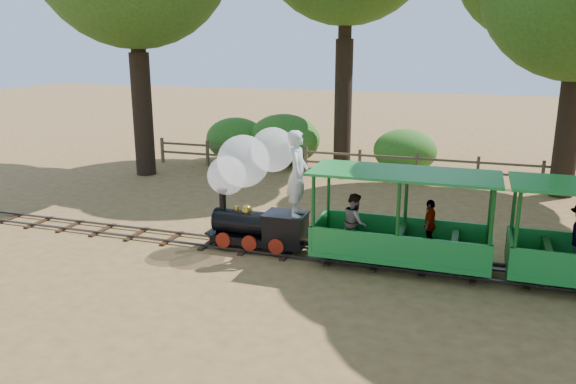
% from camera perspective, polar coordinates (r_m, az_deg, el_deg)
% --- Properties ---
extents(ground, '(90.00, 90.00, 0.00)m').
position_cam_1_polar(ground, '(12.59, 4.40, -6.78)').
color(ground, '#A27845').
rests_on(ground, ground).
extents(track, '(22.00, 1.00, 0.10)m').
position_cam_1_polar(track, '(12.56, 4.41, -6.49)').
color(track, '#3F3D3A').
rests_on(track, ground).
extents(locomotive, '(2.63, 1.19, 2.91)m').
position_cam_1_polar(locomotive, '(12.67, -3.36, 1.28)').
color(locomotive, black).
rests_on(locomotive, ground).
extents(carriage_front, '(3.82, 1.56, 1.99)m').
position_cam_1_polar(carriage_front, '(12.05, 10.93, -3.93)').
color(carriage_front, '#1D8731').
rests_on(carriage_front, track).
extents(fence, '(18.10, 0.10, 1.00)m').
position_cam_1_polar(fence, '(19.98, 10.11, 2.92)').
color(fence, brown).
rests_on(fence, ground).
extents(shrub_west, '(2.54, 1.95, 1.76)m').
position_cam_1_polar(shrub_west, '(22.90, -5.27, 5.36)').
color(shrub_west, '#2D6B1E').
rests_on(shrub_west, ground).
extents(shrub_mid_w, '(2.86, 2.20, 1.98)m').
position_cam_1_polar(shrub_mid_w, '(22.15, -0.39, 5.38)').
color(shrub_mid_w, '#2D6B1E').
rests_on(shrub_mid_w, ground).
extents(shrub_mid_e, '(2.33, 1.79, 1.62)m').
position_cam_1_polar(shrub_mid_e, '(21.15, 11.79, 4.12)').
color(shrub_mid_e, '#2D6B1E').
rests_on(shrub_mid_e, ground).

